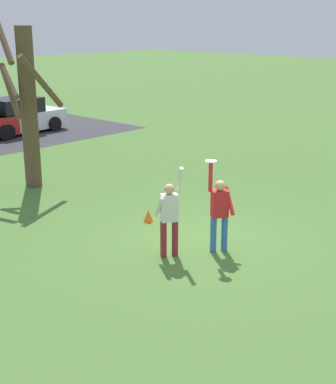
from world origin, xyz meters
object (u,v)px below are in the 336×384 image
(person_catcher, at_px, (220,210))
(frisbee_disc, at_px, (211,161))
(parked_car_white, at_px, (18,117))
(bare_tree_tall, at_px, (27,104))
(person_defender, at_px, (169,214))
(field_cone_orange, at_px, (148,216))

(person_catcher, relative_size, frisbee_disc, 8.19)
(frisbee_disc, height_order, parked_car_white, frisbee_disc)
(bare_tree_tall, bearing_deg, frisbee_disc, -92.89)
(frisbee_disc, bearing_deg, bare_tree_tall, 87.11)
(person_catcher, bearing_deg, bare_tree_tall, -58.17)
(person_defender, distance_m, bare_tree_tall, 7.07)
(frisbee_disc, bearing_deg, person_defender, 146.78)
(person_catcher, xyz_separation_m, person_defender, (-0.95, 0.62, -0.00))
(person_defender, height_order, frisbee_disc, frisbee_disc)
(person_catcher, bearing_deg, person_defender, 0.00)
(bare_tree_tall, bearing_deg, person_defender, -99.46)
(person_catcher, relative_size, field_cone_orange, 6.50)
(frisbee_disc, height_order, bare_tree_tall, bare_tree_tall)
(frisbee_disc, xyz_separation_m, bare_tree_tall, (0.37, 7.30, 0.46))
(bare_tree_tall, distance_m, field_cone_orange, 5.47)
(frisbee_disc, distance_m, parked_car_white, 15.91)
(field_cone_orange, bearing_deg, frisbee_disc, -101.72)
(person_catcher, xyz_separation_m, bare_tree_tall, (0.18, 7.42, 1.57))
(field_cone_orange, bearing_deg, bare_tree_tall, 91.48)
(parked_car_white, bearing_deg, person_catcher, -109.90)
(person_defender, xyz_separation_m, field_cone_orange, (1.26, 1.89, -0.82))
(field_cone_orange, bearing_deg, person_catcher, -96.97)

